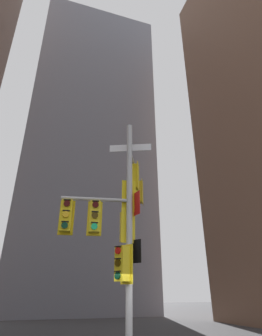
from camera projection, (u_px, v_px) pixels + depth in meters
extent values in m
cube|color=slate|center=(86.00, 153.00, 38.73)|extent=(15.19, 15.19, 40.41)
cylinder|color=#B2B2B5|center=(129.00, 228.00, 8.80)|extent=(0.20, 0.20, 7.83)
cylinder|color=#B2B2B5|center=(135.00, 168.00, 11.49)|extent=(1.51, 3.02, 0.11)
cylinder|color=#B2B2B5|center=(96.00, 199.00, 9.03)|extent=(2.24, 0.48, 0.11)
cube|color=yellow|center=(138.00, 177.00, 10.77)|extent=(0.23, 0.45, 1.14)
cube|color=yellow|center=(133.00, 177.00, 10.79)|extent=(0.45, 0.45, 1.00)
cylinder|color=red|center=(128.00, 169.00, 10.96)|extent=(0.14, 0.21, 0.20)
cube|color=black|center=(128.00, 166.00, 11.01)|extent=(0.16, 0.23, 0.02)
cylinder|color=#3C2C06|center=(128.00, 177.00, 10.82)|extent=(0.14, 0.21, 0.20)
cube|color=black|center=(128.00, 174.00, 10.87)|extent=(0.16, 0.23, 0.02)
cylinder|color=#06311C|center=(128.00, 185.00, 10.67)|extent=(0.14, 0.21, 0.20)
cube|color=black|center=(128.00, 182.00, 10.72)|extent=(0.16, 0.23, 0.02)
cube|color=gold|center=(142.00, 192.00, 12.40)|extent=(0.23, 0.45, 1.14)
cube|color=gold|center=(138.00, 192.00, 12.42)|extent=(0.45, 0.45, 1.00)
cylinder|color=red|center=(134.00, 185.00, 12.59)|extent=(0.14, 0.21, 0.20)
cube|color=black|center=(134.00, 183.00, 12.64)|extent=(0.16, 0.23, 0.02)
cylinder|color=#3C2C06|center=(134.00, 192.00, 12.44)|extent=(0.14, 0.21, 0.20)
cube|color=black|center=(134.00, 190.00, 12.50)|extent=(0.16, 0.23, 0.02)
cylinder|color=#06311C|center=(134.00, 200.00, 12.30)|extent=(0.14, 0.21, 0.20)
cube|color=black|center=(134.00, 197.00, 12.35)|extent=(0.16, 0.23, 0.02)
cube|color=yellow|center=(95.00, 218.00, 8.95)|extent=(0.48, 0.11, 1.14)
cube|color=yellow|center=(95.00, 217.00, 8.78)|extent=(0.39, 0.39, 1.00)
cylinder|color=#360605|center=(96.00, 205.00, 8.75)|extent=(0.21, 0.09, 0.20)
cube|color=black|center=(96.00, 201.00, 8.79)|extent=(0.23, 0.11, 0.02)
cylinder|color=#3C2C06|center=(95.00, 215.00, 8.60)|extent=(0.21, 0.09, 0.20)
cube|color=black|center=(95.00, 212.00, 8.65)|extent=(0.23, 0.11, 0.02)
cylinder|color=#19C672|center=(94.00, 226.00, 8.46)|extent=(0.21, 0.09, 0.20)
cube|color=black|center=(95.00, 222.00, 8.50)|extent=(0.23, 0.11, 0.02)
cube|color=yellow|center=(67.00, 217.00, 8.83)|extent=(0.48, 0.11, 1.14)
cube|color=yellow|center=(66.00, 216.00, 8.66)|extent=(0.39, 0.39, 1.00)
cylinder|color=#360605|center=(67.00, 203.00, 8.63)|extent=(0.21, 0.09, 0.20)
cube|color=black|center=(67.00, 200.00, 8.68)|extent=(0.23, 0.11, 0.02)
cylinder|color=yellow|center=(66.00, 214.00, 8.48)|extent=(0.21, 0.09, 0.20)
cube|color=black|center=(66.00, 210.00, 8.53)|extent=(0.23, 0.11, 0.02)
cylinder|color=#06311C|center=(65.00, 225.00, 8.34)|extent=(0.21, 0.09, 0.20)
cube|color=black|center=(65.00, 221.00, 8.38)|extent=(0.23, 0.11, 0.02)
cube|color=yellow|center=(129.00, 196.00, 9.37)|extent=(0.48, 0.08, 1.14)
cube|color=yellow|center=(128.00, 198.00, 9.54)|extent=(0.38, 0.38, 1.00)
cylinder|color=#360605|center=(127.00, 190.00, 9.86)|extent=(0.21, 0.08, 0.20)
cube|color=black|center=(127.00, 187.00, 9.92)|extent=(0.23, 0.10, 0.02)
cylinder|color=yellow|center=(127.00, 200.00, 9.71)|extent=(0.21, 0.08, 0.20)
cube|color=black|center=(127.00, 196.00, 9.77)|extent=(0.23, 0.10, 0.02)
cylinder|color=#06311C|center=(127.00, 209.00, 9.57)|extent=(0.21, 0.08, 0.20)
cube|color=black|center=(127.00, 206.00, 9.62)|extent=(0.23, 0.10, 0.02)
cube|color=yellow|center=(128.00, 225.00, 8.94)|extent=(0.48, 0.06, 1.14)
cube|color=yellow|center=(126.00, 226.00, 9.10)|extent=(0.36, 0.36, 1.00)
cylinder|color=#360605|center=(124.00, 218.00, 9.42)|extent=(0.20, 0.07, 0.20)
cube|color=black|center=(124.00, 214.00, 9.47)|extent=(0.22, 0.08, 0.02)
cylinder|color=yellow|center=(124.00, 228.00, 9.27)|extent=(0.20, 0.07, 0.20)
cube|color=black|center=(124.00, 224.00, 9.33)|extent=(0.22, 0.08, 0.02)
cylinder|color=#06311C|center=(124.00, 238.00, 9.12)|extent=(0.20, 0.07, 0.20)
cube|color=black|center=(124.00, 235.00, 9.18)|extent=(0.22, 0.08, 0.02)
cube|color=yellow|center=(127.00, 264.00, 8.26)|extent=(0.27, 0.43, 1.14)
cube|color=yellow|center=(122.00, 263.00, 8.13)|extent=(0.47, 0.47, 1.00)
cylinder|color=red|center=(118.00, 251.00, 8.14)|extent=(0.15, 0.20, 0.20)
cube|color=black|center=(118.00, 246.00, 8.19)|extent=(0.17, 0.23, 0.02)
cylinder|color=#3C2C06|center=(118.00, 263.00, 7.99)|extent=(0.15, 0.20, 0.20)
cube|color=black|center=(118.00, 259.00, 8.04)|extent=(0.17, 0.23, 0.02)
cylinder|color=#06311C|center=(117.00, 276.00, 7.85)|extent=(0.15, 0.20, 0.20)
cube|color=black|center=(117.00, 271.00, 7.89)|extent=(0.17, 0.23, 0.02)
cube|color=white|center=(130.00, 148.00, 10.44)|extent=(1.48, 0.63, 0.28)
cube|color=#19479E|center=(130.00, 148.00, 10.44)|extent=(1.44, 0.61, 0.24)
cube|color=red|center=(135.00, 204.00, 9.24)|extent=(0.13, 0.63, 0.80)
cube|color=white|center=(135.00, 204.00, 9.24)|extent=(0.12, 0.59, 0.76)
cube|color=black|center=(134.00, 251.00, 8.65)|extent=(0.33, 0.52, 0.72)
cube|color=white|center=(134.00, 251.00, 8.65)|extent=(0.31, 0.48, 0.68)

